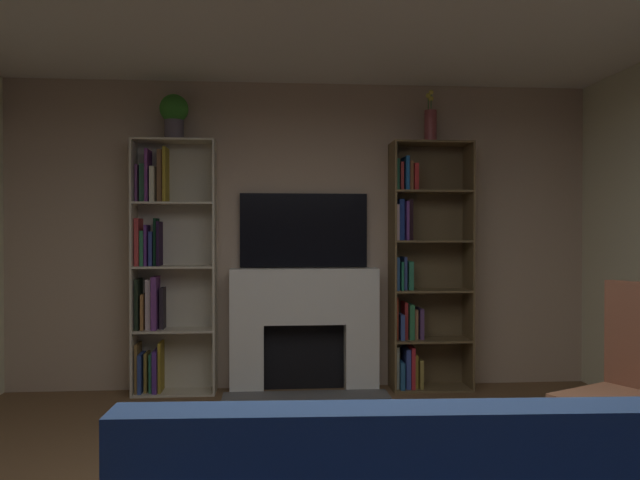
{
  "coord_description": "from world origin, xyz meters",
  "views": [
    {
      "loc": [
        -0.3,
        -2.49,
        1.38
      ],
      "look_at": [
        0.0,
        1.23,
        1.34
      ],
      "focal_mm": 35.07,
      "sensor_mm": 36.0,
      "label": 1
    }
  ],
  "objects_px": {
    "fireplace": "(304,325)",
    "bookshelf_left": "(165,269)",
    "potted_plant": "(174,114)",
    "vase_with_flowers": "(430,124)",
    "bookshelf_right": "(419,273)",
    "tv": "(304,230)"
  },
  "relations": [
    {
      "from": "potted_plant",
      "to": "vase_with_flowers",
      "type": "height_order",
      "value": "vase_with_flowers"
    },
    {
      "from": "bookshelf_right",
      "to": "fireplace",
      "type": "bearing_deg",
      "value": -179.27
    },
    {
      "from": "bookshelf_left",
      "to": "bookshelf_right",
      "type": "distance_m",
      "value": 2.23
    },
    {
      "from": "bookshelf_left",
      "to": "vase_with_flowers",
      "type": "relative_size",
      "value": 4.73
    },
    {
      "from": "bookshelf_right",
      "to": "potted_plant",
      "type": "bearing_deg",
      "value": -179.13
    },
    {
      "from": "fireplace",
      "to": "bookshelf_right",
      "type": "bearing_deg",
      "value": 0.73
    },
    {
      "from": "tv",
      "to": "bookshelf_left",
      "type": "xyz_separation_m",
      "value": [
        -1.21,
        -0.07,
        -0.34
      ]
    },
    {
      "from": "fireplace",
      "to": "bookshelf_left",
      "type": "height_order",
      "value": "bookshelf_left"
    },
    {
      "from": "fireplace",
      "to": "potted_plant",
      "type": "height_order",
      "value": "potted_plant"
    },
    {
      "from": "potted_plant",
      "to": "bookshelf_left",
      "type": "bearing_deg",
      "value": 151.73
    },
    {
      "from": "tv",
      "to": "potted_plant",
      "type": "height_order",
      "value": "potted_plant"
    },
    {
      "from": "bookshelf_right",
      "to": "bookshelf_left",
      "type": "bearing_deg",
      "value": 179.59
    },
    {
      "from": "bookshelf_right",
      "to": "vase_with_flowers",
      "type": "xyz_separation_m",
      "value": [
        0.09,
        -0.03,
        1.32
      ]
    },
    {
      "from": "fireplace",
      "to": "tv",
      "type": "height_order",
      "value": "tv"
    },
    {
      "from": "bookshelf_right",
      "to": "tv",
      "type": "bearing_deg",
      "value": 175.12
    },
    {
      "from": "fireplace",
      "to": "potted_plant",
      "type": "distance_m",
      "value": 2.14
    },
    {
      "from": "fireplace",
      "to": "bookshelf_right",
      "type": "relative_size",
      "value": 0.64
    },
    {
      "from": "fireplace",
      "to": "vase_with_flowers",
      "type": "distance_m",
      "value": 2.09
    },
    {
      "from": "bookshelf_right",
      "to": "vase_with_flowers",
      "type": "height_order",
      "value": "vase_with_flowers"
    },
    {
      "from": "bookshelf_left",
      "to": "bookshelf_right",
      "type": "xyz_separation_m",
      "value": [
        2.23,
        -0.02,
        -0.04
      ]
    },
    {
      "from": "potted_plant",
      "to": "tv",
      "type": "bearing_deg",
      "value": 6.14
    },
    {
      "from": "tv",
      "to": "bookshelf_left",
      "type": "distance_m",
      "value": 1.25
    }
  ]
}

